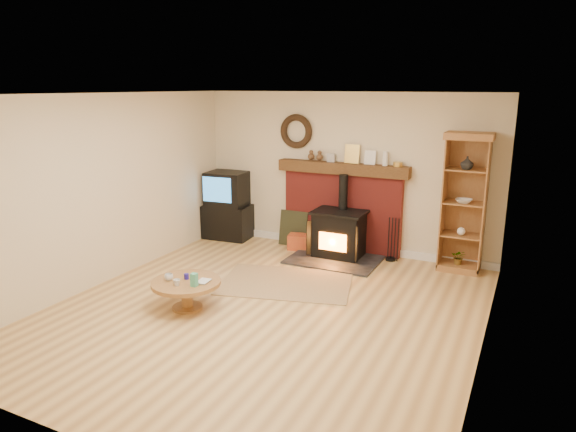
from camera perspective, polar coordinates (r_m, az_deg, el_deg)
The scene contains 11 objects.
ground at distance 6.45m, azimuth -2.48°, elevation -10.39°, with size 5.50×5.50×0.00m, color #AD7F48.
room_shell at distance 6.03m, azimuth -2.38°, elevation 4.98°, with size 5.02×5.52×2.61m.
chimney_breast at distance 8.51m, azimuth 6.01°, elevation 1.39°, with size 2.20×0.22×1.78m.
wood_stove at distance 8.23m, azimuth 5.62°, elevation -2.13°, with size 1.40×1.00×1.32m.
area_rug at distance 7.26m, azimuth -0.20°, elevation -7.42°, with size 1.79×1.23×0.01m, color brown.
tv_unit at distance 9.30m, azimuth -6.71°, elevation 1.06°, with size 0.87×0.65×1.21m.
curio_cabinet at distance 7.93m, azimuth 18.99°, elevation 1.38°, with size 0.66×0.47×2.05m.
firelog_box at distance 8.67m, azimuth 1.41°, elevation -2.90°, with size 0.41×0.26×0.26m, color orange.
leaning_painting at distance 8.84m, azimuth 0.59°, elevation -1.38°, with size 0.51×0.03×0.61m, color black.
fire_tools at distance 8.27m, azimuth 11.45°, elevation -3.85°, with size 0.19×0.16×0.70m.
coffee_table at distance 6.49m, azimuth -11.25°, elevation -7.64°, with size 0.85×0.85×0.53m.
Camera 1 is at (2.80, -5.14, 2.69)m, focal length 32.00 mm.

